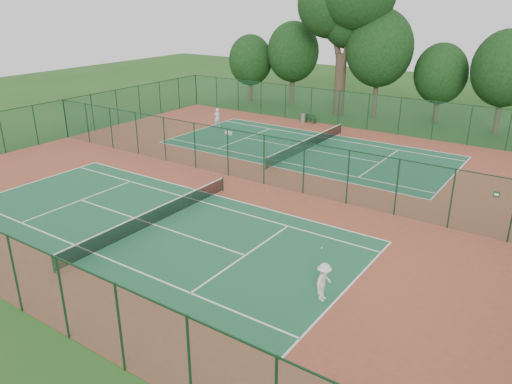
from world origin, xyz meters
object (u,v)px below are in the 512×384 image
kit_bag (228,133)px  big_tree (347,4)px  player_near (324,282)px  trash_bin (303,118)px  bench (310,118)px  player_far (217,118)px

kit_bag → big_tree: big_tree is taller
player_near → trash_bin: 31.93m
trash_bin → bench: trash_bin is taller
player_far → trash_bin: 8.80m
trash_bin → big_tree: big_tree is taller
player_far → big_tree: big_tree is taller
trash_bin → kit_bag: 8.72m
player_far → bench: size_ratio=1.24×
player_near → big_tree: (-15.01, 33.12, 10.44)m
bench → big_tree: (0.82, 5.30, 10.85)m
trash_bin → player_far: bearing=-134.1°
player_near → kit_bag: bearing=45.1°
bench → big_tree: bearing=89.0°
player_far → big_tree: size_ratio=0.12×
bench → big_tree: big_tree is taller
kit_bag → player_far: bearing=162.9°
player_far → trash_bin: player_far is taller
trash_bin → big_tree: bearing=76.4°
big_tree → kit_bag: bearing=-109.5°
player_far → bench: 9.50m
bench → player_far: bearing=-126.9°
trash_bin → big_tree: 12.35m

